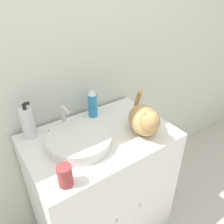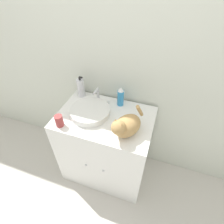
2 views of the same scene
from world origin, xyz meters
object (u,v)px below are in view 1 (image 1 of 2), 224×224
soap_bottle (28,123)px  cup (65,176)px  spray_bottle (93,103)px  cat (145,120)px

soap_bottle → cup: (0.02, -0.43, -0.04)m
spray_bottle → soap_bottle: bearing=178.5°
cat → cup: bearing=-54.5°
cat → spray_bottle: (-0.15, 0.33, 0.00)m
cat → spray_bottle: cat is taller
spray_bottle → cup: 0.58m
cat → soap_bottle: soap_bottle is taller
cat → soap_bottle: (-0.55, 0.34, 0.00)m
cat → cup: cat is taller
spray_bottle → cup: size_ratio=1.86×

